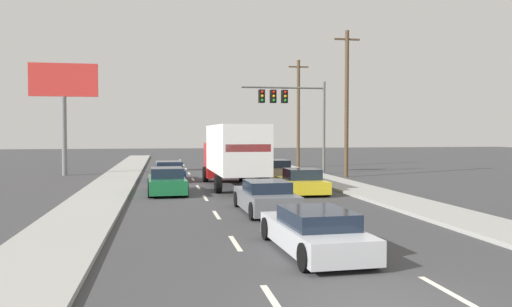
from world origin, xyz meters
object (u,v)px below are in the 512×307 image
object	(u,v)px
car_gray	(266,198)
car_navy	(169,172)
car_tan	(275,171)
car_yellow	(302,182)
car_silver	(315,232)
utility_pole_far	(298,112)
car_green	(167,182)
utility_pole_mid	(347,102)
traffic_signal_mast	(287,103)
roadside_billboard	(64,94)
box_truck	(233,152)

from	to	relation	value
car_gray	car_navy	bearing A→B (deg)	103.89
car_tan	car_yellow	xyz separation A→B (m)	(-0.34, -7.68, -0.03)
car_silver	utility_pole_far	xyz separation A→B (m)	(8.11, 31.91, 4.35)
car_navy	car_green	size ratio (longest dim) A/B	0.97
car_silver	utility_pole_mid	world-z (taller)	utility_pole_mid
car_gray	car_green	bearing A→B (deg)	117.71
traffic_signal_mast	utility_pole_far	distance (m)	8.03
utility_pole_far	car_silver	bearing A→B (deg)	-104.27
car_silver	traffic_signal_mast	distance (m)	25.41
traffic_signal_mast	roadside_billboard	world-z (taller)	roadside_billboard
car_yellow	utility_pole_mid	size ratio (longest dim) A/B	0.41
car_green	car_silver	distance (m)	14.13
car_yellow	car_green	bearing A→B (deg)	170.37
car_silver	roadside_billboard	distance (m)	28.77
car_gray	car_tan	world-z (taller)	car_tan
utility_pole_mid	car_yellow	bearing A→B (deg)	-122.48
car_navy	car_silver	world-z (taller)	car_navy
car_navy	car_gray	world-z (taller)	car_navy
car_green	box_truck	distance (m)	4.41
car_navy	roadside_billboard	size ratio (longest dim) A/B	0.54
car_navy	car_yellow	xyz separation A→B (m)	(6.50, -8.21, -0.02)
car_green	car_yellow	world-z (taller)	car_green
traffic_signal_mast	utility_pole_mid	size ratio (longest dim) A/B	0.68
box_truck	utility_pole_far	world-z (taller)	utility_pole_far
car_gray	utility_pole_far	distance (m)	26.81
car_tan	car_gray	bearing A→B (deg)	-103.96
car_green	utility_pole_far	world-z (taller)	utility_pole_far
car_yellow	traffic_signal_mast	distance (m)	12.94
car_silver	car_tan	bearing A→B (deg)	80.33
roadside_billboard	car_yellow	bearing A→B (deg)	-44.70
car_gray	utility_pole_mid	size ratio (longest dim) A/B	0.44
car_green	car_gray	bearing A→B (deg)	-62.29
car_tan	utility_pole_mid	world-z (taller)	utility_pole_mid
car_yellow	car_silver	bearing A→B (deg)	-103.92
roadside_billboard	car_silver	bearing A→B (deg)	-67.80
car_navy	utility_pole_far	distance (m)	16.60
car_navy	utility_pole_mid	bearing A→B (deg)	2.77
car_yellow	utility_pole_far	size ratio (longest dim) A/B	0.43
traffic_signal_mast	car_gray	bearing A→B (deg)	-106.26
car_yellow	utility_pole_mid	xyz separation A→B (m)	(5.60, 8.80, 4.61)
car_navy	car_green	bearing A→B (deg)	-91.52
car_tan	utility_pole_mid	size ratio (longest dim) A/B	0.45
car_green	roadside_billboard	bearing A→B (deg)	119.59
car_tan	car_yellow	world-z (taller)	car_tan
box_truck	utility_pole_mid	bearing A→B (deg)	33.12
car_silver	car_yellow	world-z (taller)	car_yellow
car_navy	car_green	distance (m)	7.08
car_green	car_silver	bearing A→B (deg)	-75.32
car_green	utility_pole_far	size ratio (longest dim) A/B	0.47
traffic_signal_mast	roadside_billboard	distance (m)	16.04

